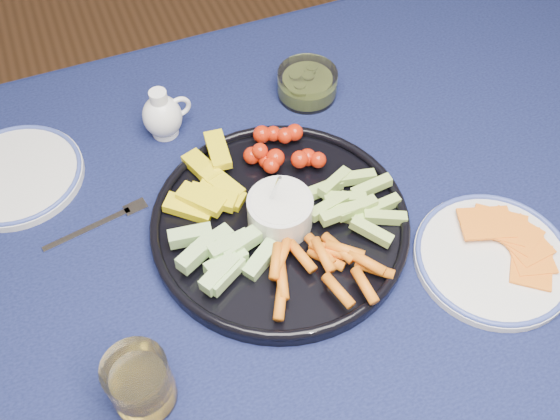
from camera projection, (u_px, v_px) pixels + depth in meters
name	position (u px, v px, depth m)	size (l,w,h in m)	color
dining_table	(255.00, 297.00, 0.97)	(1.67, 1.07, 0.75)	#4C3019
crudite_platter	(279.00, 221.00, 0.92)	(0.38, 0.38, 0.12)	black
creamer_pitcher	(163.00, 115.00, 1.02)	(0.08, 0.07, 0.09)	white
pickle_bowl	(307.00, 85.00, 1.09)	(0.10, 0.10, 0.05)	white
cheese_plate	(494.00, 257.00, 0.89)	(0.23, 0.23, 0.03)	silver
juice_tumbler	(141.00, 385.00, 0.75)	(0.08, 0.08, 0.09)	white
fork_left	(105.00, 222.00, 0.94)	(0.16, 0.04, 0.00)	silver
fork_right	(530.00, 273.00, 0.89)	(0.11, 0.16, 0.00)	silver
side_plate_extra	(16.00, 175.00, 0.99)	(0.21, 0.21, 0.02)	silver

